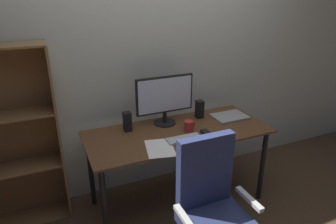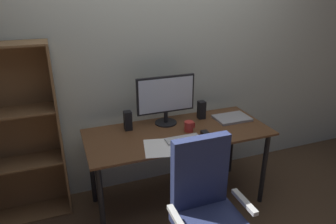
{
  "view_description": "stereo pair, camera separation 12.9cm",
  "coord_description": "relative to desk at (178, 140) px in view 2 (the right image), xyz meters",
  "views": [
    {
      "loc": [
        -1.04,
        -2.14,
        1.9
      ],
      "look_at": [
        -0.09,
        0.02,
        0.92
      ],
      "focal_mm": 32.57,
      "sensor_mm": 36.0,
      "label": 1
    },
    {
      "loc": [
        -0.92,
        -2.19,
        1.9
      ],
      "look_at": [
        -0.09,
        0.02,
        0.92
      ],
      "focal_mm": 32.57,
      "sensor_mm": 36.0,
      "label": 2
    }
  ],
  "objects": [
    {
      "name": "coffee_mug",
      "position": [
        0.09,
        -0.03,
        0.13
      ],
      "size": [
        0.09,
        0.08,
        0.09
      ],
      "color": "#B72D28",
      "rests_on": "desk"
    },
    {
      "name": "desk",
      "position": [
        0.0,
        0.0,
        0.0
      ],
      "size": [
        1.59,
        0.68,
        0.74
      ],
      "color": "#56351E",
      "rests_on": "ground"
    },
    {
      "name": "back_wall",
      "position": [
        0.0,
        0.51,
        0.65
      ],
      "size": [
        6.4,
        0.1,
        2.6
      ],
      "primitive_type": "cube",
      "color": "beige",
      "rests_on": "ground"
    },
    {
      "name": "ground_plane",
      "position": [
        0.0,
        0.0,
        -0.65
      ],
      "size": [
        12.0,
        12.0,
        0.0
      ],
      "primitive_type": "plane",
      "color": "#4C3826"
    },
    {
      "name": "speaker_right",
      "position": [
        0.31,
        0.19,
        0.17
      ],
      "size": [
        0.06,
        0.07,
        0.17
      ],
      "primitive_type": "cube",
      "color": "black",
      "rests_on": "desk"
    },
    {
      "name": "speaker_left",
      "position": [
        -0.4,
        0.19,
        0.17
      ],
      "size": [
        0.06,
        0.07,
        0.17
      ],
      "primitive_type": "cube",
      "color": "black",
      "rests_on": "desk"
    },
    {
      "name": "laptop",
      "position": [
        0.57,
        0.07,
        0.1
      ],
      "size": [
        0.32,
        0.23,
        0.02
      ],
      "primitive_type": "cube",
      "rotation": [
        0.0,
        0.0,
        0.0
      ],
      "color": "#99999E",
      "rests_on": "desk"
    },
    {
      "name": "paper_sheet",
      "position": [
        -0.26,
        -0.22,
        0.09
      ],
      "size": [
        0.27,
        0.33,
        0.0
      ],
      "primitive_type": "cube",
      "rotation": [
        0.0,
        0.0,
        -0.22
      ],
      "color": "white",
      "rests_on": "desk"
    },
    {
      "name": "bookshelf",
      "position": [
        -1.34,
        0.34,
        0.1
      ],
      "size": [
        0.75,
        0.28,
        1.52
      ],
      "color": "brown",
      "rests_on": "ground"
    },
    {
      "name": "office_chair",
      "position": [
        -0.11,
        -0.78,
        -0.19
      ],
      "size": [
        0.54,
        0.54,
        1.01
      ],
      "rotation": [
        0.0,
        0.0,
        -0.0
      ],
      "color": "silver",
      "rests_on": "ground"
    },
    {
      "name": "monitor",
      "position": [
        -0.04,
        0.2,
        0.34
      ],
      "size": [
        0.53,
        0.2,
        0.44
      ],
      "color": "black",
      "rests_on": "desk"
    },
    {
      "name": "mouse",
      "position": [
        0.18,
        -0.16,
        0.1
      ],
      "size": [
        0.06,
        0.1,
        0.03
      ],
      "primitive_type": "cube",
      "rotation": [
        0.0,
        0.0,
        -0.03
      ],
      "color": "black",
      "rests_on": "desk"
    },
    {
      "name": "keyboard",
      "position": [
        -0.03,
        -0.17,
        0.1
      ],
      "size": [
        0.29,
        0.11,
        0.02
      ],
      "primitive_type": "cube",
      "rotation": [
        0.0,
        0.0,
        -0.0
      ],
      "color": "#B7BABC",
      "rests_on": "desk"
    }
  ]
}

